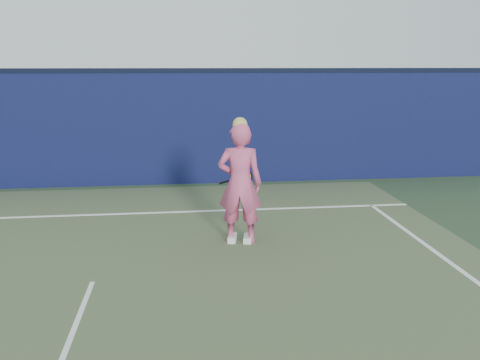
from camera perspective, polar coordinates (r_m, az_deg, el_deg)
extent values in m
plane|color=#293F26|center=(5.88, -17.81, -14.94)|extent=(80.00, 80.00, 0.00)
cube|color=#0C1338|center=(11.75, -12.39, 5.56)|extent=(24.00, 0.40, 2.50)
cube|color=black|center=(11.66, -12.70, 11.91)|extent=(24.00, 0.42, 0.10)
imported|color=#D0517E|center=(7.66, 0.00, -0.42)|extent=(0.75, 0.57, 1.85)
sphere|color=tan|center=(7.50, 0.00, 6.23)|extent=(0.22, 0.22, 0.22)
cube|color=white|center=(7.90, 0.87, -6.61)|extent=(0.17, 0.30, 0.10)
cube|color=white|center=(7.92, -0.87, -6.56)|extent=(0.17, 0.30, 0.10)
torus|color=black|center=(8.10, 0.42, 0.33)|extent=(0.30, 0.10, 0.29)
torus|color=yellow|center=(8.10, 0.42, 0.33)|extent=(0.24, 0.07, 0.24)
cylinder|color=beige|center=(8.10, 0.42, 0.33)|extent=(0.24, 0.06, 0.24)
cylinder|color=black|center=(8.13, -1.13, -0.04)|extent=(0.27, 0.03, 0.10)
cylinder|color=black|center=(8.14, -2.00, -0.29)|extent=(0.12, 0.04, 0.06)
cube|color=white|center=(9.56, -13.41, -3.72)|extent=(11.00, 0.08, 0.01)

